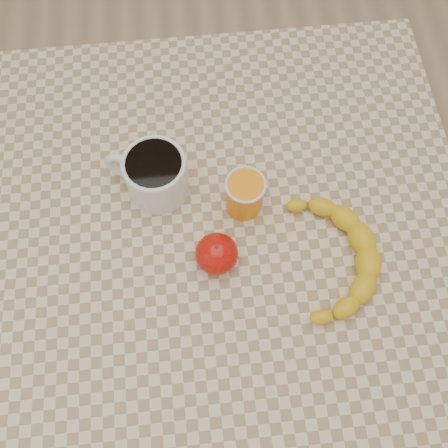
{
  "coord_description": "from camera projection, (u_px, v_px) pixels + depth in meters",
  "views": [
    {
      "loc": [
        -0.03,
        -0.3,
        1.49
      ],
      "look_at": [
        0.0,
        0.0,
        0.77
      ],
      "focal_mm": 40.0,
      "sensor_mm": 36.0,
      "label": 1
    }
  ],
  "objects": [
    {
      "name": "orange_juice_glass",
      "position": [
        245.0,
        194.0,
        0.78
      ],
      "size": [
        0.06,
        0.06,
        0.07
      ],
      "color": "orange",
      "rests_on": "table"
    },
    {
      "name": "ground",
      "position": [
        224.0,
        322.0,
        1.49
      ],
      "size": [
        3.0,
        3.0,
        0.0
      ],
      "primitive_type": "plane",
      "color": "tan",
      "rests_on": "ground"
    },
    {
      "name": "apple",
      "position": [
        217.0,
        254.0,
        0.75
      ],
      "size": [
        0.09,
        0.09,
        0.06
      ],
      "color": "#A20705",
      "rests_on": "table"
    },
    {
      "name": "table",
      "position": [
        224.0,
        247.0,
        0.88
      ],
      "size": [
        0.8,
        0.8,
        0.75
      ],
      "color": "beige",
      "rests_on": "ground"
    },
    {
      "name": "coffee_mug",
      "position": [
        155.0,
        174.0,
        0.78
      ],
      "size": [
        0.15,
        0.13,
        0.08
      ],
      "color": "silver",
      "rests_on": "table"
    },
    {
      "name": "banana",
      "position": [
        334.0,
        258.0,
        0.76
      ],
      "size": [
        0.23,
        0.29,
        0.04
      ],
      "primitive_type": null,
      "rotation": [
        0.0,
        0.0,
        -0.13
      ],
      "color": "gold",
      "rests_on": "table"
    }
  ]
}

